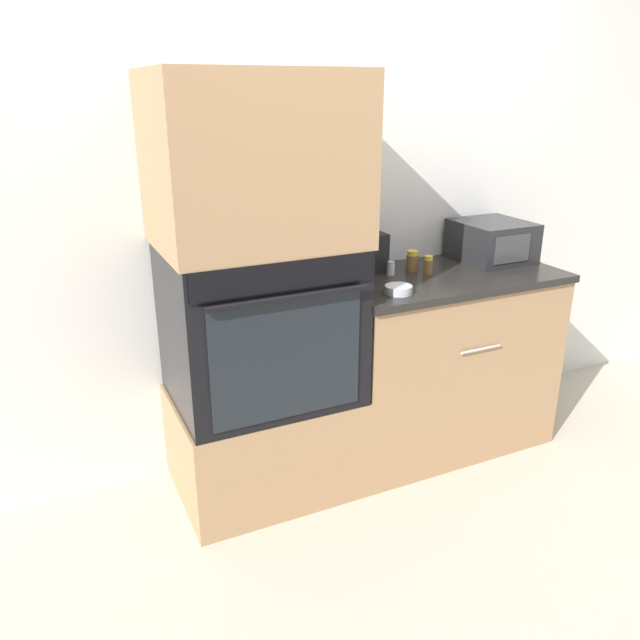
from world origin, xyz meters
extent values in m
plane|color=beige|center=(0.00, 0.00, 0.00)|extent=(12.00, 12.00, 0.00)
cube|color=silver|center=(0.00, 0.63, 1.25)|extent=(8.00, 0.05, 2.50)
cube|color=#A87F56|center=(-0.40, 0.30, 0.24)|extent=(0.80, 0.60, 0.47)
cube|color=black|center=(-0.40, 0.30, 0.82)|extent=(0.77, 0.59, 0.69)
cube|color=black|center=(-0.40, 0.00, 1.10)|extent=(0.74, 0.01, 0.12)
cube|color=orange|center=(-0.40, 0.00, 1.10)|extent=(0.09, 0.00, 0.03)
cube|color=black|center=(-0.40, 0.00, 0.77)|extent=(0.63, 0.01, 0.51)
cylinder|color=black|center=(-0.40, -0.03, 1.03)|extent=(0.66, 0.02, 0.02)
cube|color=#A87F56|center=(-0.40, 0.30, 1.50)|extent=(0.80, 0.60, 0.67)
cube|color=#A87F56|center=(0.55, 0.30, 0.44)|extent=(1.11, 0.60, 0.89)
cube|color=black|center=(0.55, 0.30, 0.90)|extent=(1.13, 0.63, 0.03)
cylinder|color=#B7B7BC|center=(0.55, -0.01, 0.64)|extent=(0.22, 0.01, 0.01)
cube|color=#232326|center=(0.91, 0.40, 1.02)|extent=(0.35, 0.36, 0.20)
cube|color=#3D3D3F|center=(0.89, 0.22, 1.02)|extent=(0.21, 0.01, 0.14)
cube|color=black|center=(0.26, 0.51, 1.01)|extent=(0.13, 0.15, 0.18)
cylinder|color=black|center=(0.22, 0.51, 1.13)|extent=(0.02, 0.02, 0.04)
cylinder|color=black|center=(0.26, 0.51, 1.13)|extent=(0.02, 0.02, 0.04)
cylinder|color=black|center=(0.29, 0.51, 1.13)|extent=(0.02, 0.02, 0.04)
cylinder|color=silver|center=(0.18, 0.12, 0.94)|extent=(0.12, 0.12, 0.04)
cylinder|color=brown|center=(0.47, 0.32, 0.96)|extent=(0.04, 0.04, 0.07)
cylinder|color=gold|center=(0.47, 0.32, 1.00)|extent=(0.04, 0.04, 0.02)
cylinder|color=brown|center=(0.43, 0.40, 0.96)|extent=(0.06, 0.06, 0.08)
cylinder|color=gold|center=(0.43, 0.40, 1.01)|extent=(0.05, 0.05, 0.02)
cylinder|color=silver|center=(0.30, 0.38, 0.95)|extent=(0.04, 0.04, 0.05)
cylinder|color=#B7B7BC|center=(0.30, 0.38, 0.98)|extent=(0.03, 0.03, 0.01)
camera|label=1|loc=(-1.24, -2.07, 1.76)|focal=35.00mm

